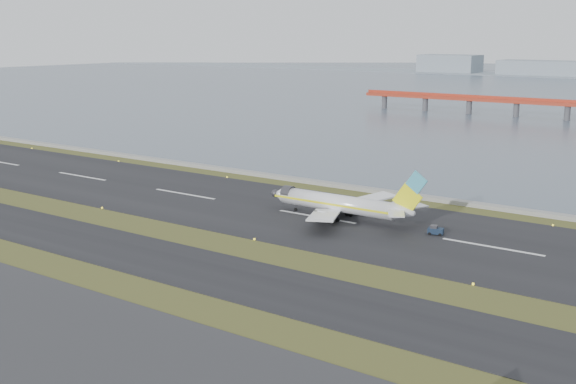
# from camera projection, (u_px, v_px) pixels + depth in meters

# --- Properties ---
(ground) EXTENTS (1000.00, 1000.00, 0.00)m
(ground) POSITION_uv_depth(u_px,v_px,m) (230.00, 249.00, 136.33)
(ground) COLOR #384819
(ground) RESTS_ON ground
(taxiway_strip) EXTENTS (1000.00, 18.00, 0.10)m
(taxiway_strip) POSITION_uv_depth(u_px,v_px,m) (186.00, 265.00, 126.77)
(taxiway_strip) COLOR black
(taxiway_strip) RESTS_ON ground
(runway_strip) EXTENTS (1000.00, 45.00, 0.10)m
(runway_strip) POSITION_uv_depth(u_px,v_px,m) (317.00, 217.00, 160.20)
(runway_strip) COLOR black
(runway_strip) RESTS_ON ground
(seawall) EXTENTS (1000.00, 2.50, 1.00)m
(seawall) POSITION_uv_depth(u_px,v_px,m) (381.00, 191.00, 183.97)
(seawall) COLOR gray
(seawall) RESTS_ON ground
(airliner) EXTENTS (38.52, 32.89, 12.80)m
(airliner) POSITION_uv_depth(u_px,v_px,m) (342.00, 204.00, 157.60)
(airliner) COLOR white
(airliner) RESTS_ON ground
(pushback_tug) EXTENTS (3.40, 2.42, 1.98)m
(pushback_tug) POSITION_uv_depth(u_px,v_px,m) (435.00, 230.00, 145.89)
(pushback_tug) COLOR #132136
(pushback_tug) RESTS_ON ground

